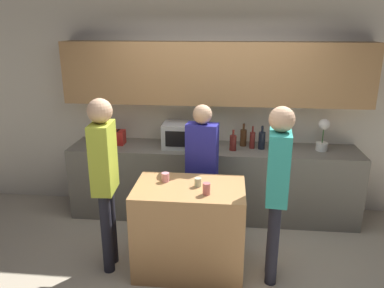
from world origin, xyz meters
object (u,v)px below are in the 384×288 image
object	(u,v)px
person_center	(104,171)
bottle_1	(243,137)
bottle_2	(252,140)
cup_0	(206,189)
person_right	(277,181)
potted_plant	(323,135)
bottle_3	(262,140)
cup_1	(198,182)
bottle_0	(233,142)
microwave	(184,135)
person_left	(202,162)
bottle_4	(272,141)
toaster	(115,137)
cup_2	(165,177)

from	to	relation	value
person_center	bottle_1	bearing A→B (deg)	131.05
bottle_1	bottle_2	xyz separation A→B (m)	(0.11, -0.09, -0.00)
cup_0	person_right	distance (m)	0.65
potted_plant	bottle_3	size ratio (longest dim) A/B	1.35
bottle_1	cup_1	bearing A→B (deg)	-110.17
bottle_0	bottle_3	world-z (taller)	bottle_3
bottle_2	person_center	bearing A→B (deg)	-139.54
microwave	cup_0	size ratio (longest dim) A/B	4.70
potted_plant	person_left	bearing A→B (deg)	-157.10
bottle_0	bottle_2	world-z (taller)	bottle_2
potted_plant	bottle_4	distance (m)	0.61
bottle_0	person_left	bearing A→B (deg)	-124.34
cup_0	person_left	xyz separation A→B (m)	(-0.09, 0.75, -0.03)
potted_plant	person_center	bearing A→B (deg)	-151.63
bottle_3	toaster	bearing A→B (deg)	179.68
toaster	cup_1	world-z (taller)	toaster
cup_2	person_center	xyz separation A→B (m)	(-0.56, -0.15, 0.11)
bottle_2	bottle_3	bearing A→B (deg)	-7.32
bottle_4	cup_2	distance (m)	1.56
bottle_3	person_right	xyz separation A→B (m)	(0.04, -1.27, 0.00)
cup_0	cup_2	bearing A→B (deg)	148.54
microwave	bottle_0	bearing A→B (deg)	-9.21
bottle_1	bottle_3	distance (m)	0.24
cup_1	person_left	xyz separation A→B (m)	(-0.00, 0.58, -0.01)
potted_plant	cup_0	world-z (taller)	potted_plant
bottle_4	person_center	xyz separation A→B (m)	(-1.71, -1.20, 0.01)
bottle_0	person_right	distance (m)	1.24
bottle_2	person_center	size ratio (longest dim) A/B	0.16
person_center	cup_2	bearing A→B (deg)	101.73
potted_plant	bottle_2	distance (m)	0.85
microwave	bottle_1	world-z (taller)	microwave
bottle_2	bottle_4	bearing A→B (deg)	-11.48
bottle_2	bottle_3	size ratio (longest dim) A/B	0.97
bottle_0	bottle_2	bearing A→B (deg)	23.88
bottle_0	cup_0	size ratio (longest dim) A/B	2.36
potted_plant	person_center	xyz separation A→B (m)	(-2.31, -1.25, -0.06)
bottle_2	cup_0	world-z (taller)	bottle_2
toaster	potted_plant	xyz separation A→B (m)	(2.59, 0.00, 0.11)
potted_plant	cup_1	bearing A→B (deg)	-140.21
bottle_3	person_left	size ratio (longest dim) A/B	0.19
cup_1	cup_2	xyz separation A→B (m)	(-0.33, 0.09, 0.00)
bottle_4	cup_0	size ratio (longest dim) A/B	2.86
person_left	person_right	world-z (taller)	person_right
bottle_0	microwave	bearing A→B (deg)	170.79
potted_plant	bottle_0	xyz separation A→B (m)	(-1.08, -0.10, -0.10)
cup_0	person_right	size ratio (longest dim) A/B	0.06
bottle_4	bottle_3	bearing A→B (deg)	164.81
bottle_2	toaster	bearing A→B (deg)	-179.85
potted_plant	cup_2	world-z (taller)	potted_plant
bottle_1	person_left	xyz separation A→B (m)	(-0.47, -0.69, -0.10)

